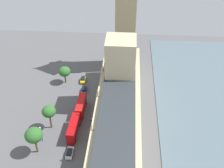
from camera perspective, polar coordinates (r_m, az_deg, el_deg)
The scene contains 15 objects.
ground_plane at distance 92.99m, azimuth 0.03°, elevation -8.65°, with size 143.13×143.13×0.00m, color #565659.
river_thames at distance 97.99m, azimuth 21.89°, elevation -9.04°, with size 40.88×128.81×0.25m, color slate.
parliament_building at distance 89.06m, azimuth 1.40°, elevation -4.15°, with size 14.01×64.92×26.61m.
clock_tower at distance 110.62m, azimuth 3.03°, elevation 17.06°, with size 9.35×9.35×56.94m.
car_yellow_cab_near_tower at distance 112.80m, azimuth -6.13°, elevation 0.94°, with size 2.06×4.68×1.74m.
car_blue_by_river_gate at distance 107.22m, azimuth -5.90°, elevation -1.16°, with size 1.86×4.68×1.74m.
double_decker_bus_trailing at distance 96.88m, azimuth -6.58°, elevation -4.62°, with size 2.66×10.50×4.75m.
double_decker_bus_opposite_hall at distance 89.10m, azimuth -8.15°, elevation -9.22°, with size 2.79×10.54×4.75m.
car_white_corner at distance 84.71m, azimuth -8.95°, elevation -14.20°, with size 2.08×4.54×1.74m.
pedestrian_leading at distance 93.79m, azimuth -4.45°, elevation -7.65°, with size 0.68×0.60×1.72m.
pedestrian_far_end at distance 111.00m, azimuth -2.92°, elevation 0.37°, with size 0.65×0.68×1.61m.
plane_tree_under_trees at distance 83.02m, azimuth -16.23°, elevation -10.38°, with size 5.30×5.30×9.50m.
plane_tree_midblock at distance 110.87m, azimuth -10.03°, elevation 2.60°, with size 4.80×4.80×7.36m.
plane_tree_slot_10 at distance 89.74m, azimuth -13.22°, elevation -5.72°, with size 4.53×4.53×9.04m.
street_lamp_slot_11 at distance 87.76m, azimuth -14.87°, elevation -9.67°, with size 0.56×0.56×6.13m.
Camera 1 is at (-4.62, 65.86, 65.48)m, focal length 43.20 mm.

